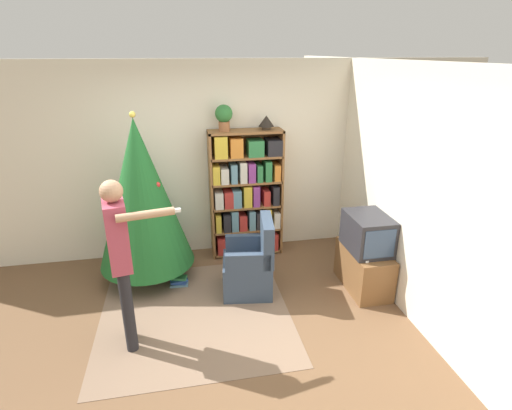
# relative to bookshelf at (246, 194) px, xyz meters

# --- Properties ---
(ground_plane) EXTENTS (14.00, 14.00, 0.00)m
(ground_plane) POSITION_rel_bookshelf_xyz_m (-0.50, -1.75, -0.87)
(ground_plane) COLOR brown
(wall_back) EXTENTS (8.00, 0.10, 2.60)m
(wall_back) POSITION_rel_bookshelf_xyz_m (-0.50, 0.24, 0.43)
(wall_back) COLOR silver
(wall_back) RESTS_ON ground_plane
(wall_right) EXTENTS (0.10, 8.00, 2.60)m
(wall_right) POSITION_rel_bookshelf_xyz_m (1.51, -1.75, 0.43)
(wall_right) COLOR silver
(wall_right) RESTS_ON ground_plane
(area_rug) EXTENTS (2.02, 2.03, 0.01)m
(area_rug) POSITION_rel_bookshelf_xyz_m (-0.79, -1.33, -0.87)
(area_rug) COLOR #7F6651
(area_rug) RESTS_ON ground_plane
(bookshelf) EXTENTS (0.97, 0.33, 1.74)m
(bookshelf) POSITION_rel_bookshelf_xyz_m (0.00, 0.00, 0.00)
(bookshelf) COLOR brown
(bookshelf) RESTS_ON ground_plane
(tv_stand) EXTENTS (0.41, 0.80, 0.51)m
(tv_stand) POSITION_rel_bookshelf_xyz_m (1.23, -1.17, -0.62)
(tv_stand) COLOR brown
(tv_stand) RESTS_ON ground_plane
(television) EXTENTS (0.44, 0.60, 0.43)m
(television) POSITION_rel_bookshelf_xyz_m (1.23, -1.17, -0.15)
(television) COLOR #28282D
(television) RESTS_ON tv_stand
(game_remote) EXTENTS (0.04, 0.12, 0.02)m
(game_remote) POSITION_rel_bookshelf_xyz_m (1.11, -1.41, -0.35)
(game_remote) COLOR white
(game_remote) RESTS_ON tv_stand
(christmas_tree) EXTENTS (1.14, 1.14, 2.07)m
(christmas_tree) POSITION_rel_bookshelf_xyz_m (-1.32, -0.44, 0.24)
(christmas_tree) COLOR #4C3323
(christmas_tree) RESTS_ON ground_plane
(armchair) EXTENTS (0.64, 0.63, 0.92)m
(armchair) POSITION_rel_bookshelf_xyz_m (-0.11, -0.99, -0.55)
(armchair) COLOR #334256
(armchair) RESTS_ON ground_plane
(standing_person) EXTENTS (0.68, 0.46, 1.68)m
(standing_person) POSITION_rel_bookshelf_xyz_m (-1.42, -1.67, 0.13)
(standing_person) COLOR #232328
(standing_person) RESTS_ON ground_plane
(potted_plant) EXTENTS (0.22, 0.22, 0.33)m
(potted_plant) POSITION_rel_bookshelf_xyz_m (-0.26, 0.01, 1.06)
(potted_plant) COLOR #935B38
(potted_plant) RESTS_ON bookshelf
(table_lamp) EXTENTS (0.20, 0.20, 0.18)m
(table_lamp) POSITION_rel_bookshelf_xyz_m (0.28, 0.01, 0.97)
(table_lamp) COLOR #473828
(table_lamp) RESTS_ON bookshelf
(book_pile_near_tree) EXTENTS (0.23, 0.17, 0.12)m
(book_pile_near_tree) POSITION_rel_bookshelf_xyz_m (-0.95, -0.71, -0.82)
(book_pile_near_tree) COLOR #5B899E
(book_pile_near_tree) RESTS_ON ground_plane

